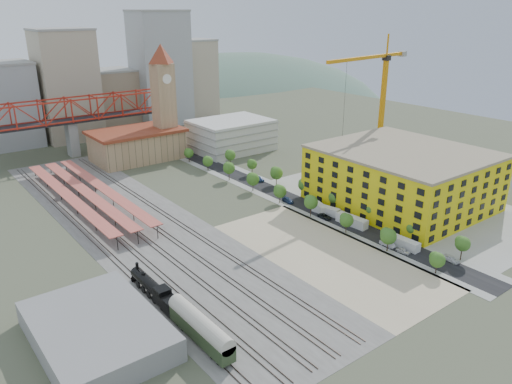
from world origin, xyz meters
TOP-DOWN VIEW (x-y plane):
  - ground at (0.00, 0.00)m, footprint 400.00×400.00m
  - ballast_strip at (-36.00, 17.50)m, footprint 36.00×165.00m
  - dirt_lot at (-4.00, -31.50)m, footprint 28.00×67.00m
  - street_asphalt at (16.00, 15.00)m, footprint 12.00×170.00m
  - sidewalk_west at (10.50, 15.00)m, footprint 3.00×170.00m
  - sidewalk_east at (21.50, 15.00)m, footprint 3.00×170.00m
  - construction_pad at (45.00, -20.00)m, footprint 50.00×90.00m
  - rail_tracks at (-37.80, 17.50)m, footprint 26.56×160.00m
  - platform_canopies at (-41.00, 45.00)m, footprint 16.00×80.00m
  - station_hall at (-5.00, 82.00)m, footprint 38.00×24.00m
  - clock_tower at (8.00, 79.99)m, footprint 12.00×12.00m
  - parking_garage at (36.00, 70.00)m, footprint 34.00×26.00m
  - truss_bridge at (-25.00, 105.00)m, footprint 94.00×9.60m
  - construction_building at (42.00, -20.00)m, footprint 44.60×50.60m
  - warehouse at (-66.00, -30.00)m, footprint 22.00×32.00m
  - street_trees at (16.00, 5.00)m, footprint 15.40×124.40m
  - skyline at (7.47, 142.31)m, footprint 133.00×46.00m
  - distant_hills at (45.28, 260.00)m, footprint 647.00×264.00m
  - locomotive at (-50.00, -23.23)m, footprint 3.05×23.50m
  - coach at (-50.00, -42.69)m, footprint 3.37×19.59m
  - tower_crane at (61.46, 8.01)m, footprint 49.37×8.51m
  - site_trailer_a at (16.00, -41.00)m, footprint 2.73×9.64m
  - site_trailer_b at (16.00, -22.27)m, footprint 3.48×10.55m
  - site_trailer_c at (16.00, -11.32)m, footprint 4.39×9.67m
  - site_trailer_d at (16.00, -7.56)m, footprint 4.87×9.90m
  - car_0 at (13.00, -43.34)m, footprint 1.91×4.07m
  - car_1 at (13.00, -38.18)m, footprint 1.75×4.77m
  - car_2 at (13.00, -13.80)m, footprint 2.48×4.97m
  - car_3 at (13.00, 3.80)m, footprint 2.89×5.43m
  - car_4 at (19.00, -53.87)m, footprint 2.49×4.88m
  - car_5 at (19.00, -18.76)m, footprint 1.85×4.46m
  - car_6 at (19.00, -1.49)m, footprint 2.31×4.76m
  - car_7 at (19.00, 27.34)m, footprint 2.89×5.61m

SIDE VIEW (x-z plane):
  - distant_hills at x=45.28m, z-range -193.04..33.96m
  - ground at x=0.00m, z-range 0.00..0.00m
  - street_trees at x=16.00m, z-range -4.00..4.00m
  - sidewalk_west at x=10.50m, z-range 0.00..0.04m
  - sidewalk_east at x=21.50m, z-range 0.00..0.04m
  - ballast_strip at x=-36.00m, z-range 0.00..0.06m
  - dirt_lot at x=-4.00m, z-range 0.00..0.06m
  - street_asphalt at x=16.00m, z-range 0.00..0.06m
  - construction_pad at x=45.00m, z-range 0.00..0.06m
  - rail_tracks at x=-37.80m, z-range 0.06..0.24m
  - car_6 at x=19.00m, z-range 0.00..1.31m
  - car_0 at x=13.00m, z-range 0.00..1.35m
  - car_2 at x=13.00m, z-range 0.00..1.35m
  - car_5 at x=19.00m, z-range 0.00..1.43m
  - car_3 at x=13.00m, z-range 0.00..1.50m
  - car_7 at x=19.00m, z-range 0.00..1.56m
  - car_1 at x=13.00m, z-range 0.00..1.56m
  - car_4 at x=19.00m, z-range 0.00..1.59m
  - site_trailer_c at x=16.00m, z-range 0.00..2.56m
  - site_trailer_d at x=16.00m, z-range 0.00..2.62m
  - site_trailer_a at x=16.00m, z-range 0.00..2.62m
  - site_trailer_b at x=16.00m, z-range 0.00..2.84m
  - locomotive at x=-50.00m, z-range -0.75..5.13m
  - warehouse at x=-66.00m, z-range 0.00..5.00m
  - coach at x=-50.00m, z-range 0.20..6.34m
  - platform_canopies at x=-41.00m, z-range 1.93..6.06m
  - station_hall at x=-5.00m, z-range 0.12..13.22m
  - parking_garage at x=36.00m, z-range 0.00..14.00m
  - construction_building at x=42.00m, z-range 0.01..18.81m
  - truss_bridge at x=-25.00m, z-range 6.06..31.66m
  - skyline at x=7.47m, z-range -7.19..52.81m
  - clock_tower at x=8.00m, z-range 2.70..54.70m
  - tower_crane at x=61.46m, z-range 6.20..59.16m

